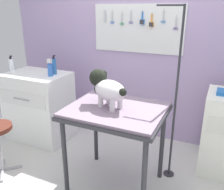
% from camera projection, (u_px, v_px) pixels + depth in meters
% --- Properties ---
extents(ground, '(4.40, 4.00, 0.04)m').
position_uv_depth(ground, '(101.00, 190.00, 2.39)').
color(ground, silver).
extents(rear_wall_panel, '(4.00, 0.11, 2.30)m').
position_uv_depth(rear_wall_panel, '(145.00, 52.00, 3.09)').
color(rear_wall_panel, '#AE96C2').
rests_on(rear_wall_panel, ground).
extents(grooming_table, '(0.88, 0.72, 0.84)m').
position_uv_depth(grooming_table, '(116.00, 117.00, 2.20)').
color(grooming_table, '#2D2D33').
rests_on(grooming_table, ground).
extents(grooming_arm, '(0.30, 0.11, 1.72)m').
position_uv_depth(grooming_arm, '(174.00, 105.00, 2.33)').
color(grooming_arm, '#2D2D33').
rests_on(grooming_arm, ground).
extents(dog, '(0.44, 0.31, 0.33)m').
position_uv_depth(dog, '(106.00, 88.00, 2.15)').
color(dog, white).
rests_on(dog, grooming_table).
extents(counter_left, '(0.80, 0.58, 0.90)m').
position_uv_depth(counter_left, '(39.00, 106.00, 3.22)').
color(counter_left, white).
rests_on(counter_left, ground).
extents(conditioner_bottle, '(0.06, 0.06, 0.21)m').
position_uv_depth(conditioner_bottle, '(11.00, 65.00, 3.13)').
color(conditioner_bottle, white).
rests_on(conditioner_bottle, counter_left).
extents(shampoo_bottle, '(0.06, 0.06, 0.24)m').
position_uv_depth(shampoo_bottle, '(54.00, 66.00, 3.00)').
color(shampoo_bottle, '#2F6CB2').
rests_on(shampoo_bottle, counter_left).
extents(pump_bottle_white, '(0.06, 0.06, 0.21)m').
position_uv_depth(pump_bottle_white, '(50.00, 69.00, 2.92)').
color(pump_bottle_white, blue).
rests_on(pump_bottle_white, counter_left).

